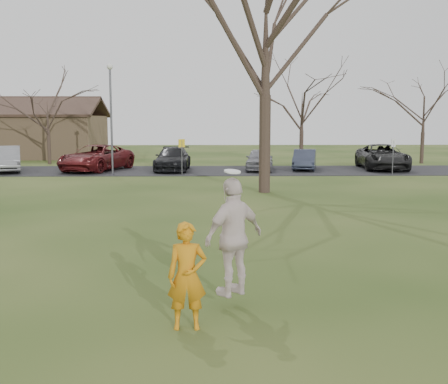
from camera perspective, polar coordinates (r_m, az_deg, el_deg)
The scene contains 15 objects.
ground at distance 8.79m, azimuth 0.57°, elevation -13.29°, with size 120.00×120.00×0.00m, color #1E380F.
parking_strip at distance 33.35m, azimuth -0.77°, elevation 2.30°, with size 62.00×6.50×0.04m, color black.
player_defender at distance 8.16m, azimuth -3.95°, elevation -8.91°, with size 0.60×0.39×1.63m, color #BE740F.
car_1 at distance 35.02m, azimuth -22.19°, elevation 3.29°, with size 1.63×4.67×1.54m, color gray.
car_2 at distance 33.98m, azimuth -13.43°, elevation 3.57°, with size 2.64×5.72×1.59m, color #571416.
car_3 at distance 33.29m, azimuth -5.48°, elevation 3.52°, with size 2.00×4.92×1.43m, color black.
car_4 at distance 33.31m, azimuth 3.81°, elevation 3.49°, with size 1.61×4.00×1.36m, color gray.
car_5 at distance 34.09m, azimuth 8.58°, elevation 3.44°, with size 1.35×3.86×1.27m, color #2E3446.
car_6 at distance 35.47m, azimuth 16.50°, elevation 3.62°, with size 2.62×5.68×1.58m, color black.
catching_play at distance 8.91m, azimuth 1.06°, elevation -4.79°, with size 1.21×1.10×2.13m.
lamp_post at distance 31.25m, azimuth -11.95°, elevation 9.02°, with size 0.34×0.34×6.27m.
sign_yellow at distance 30.30m, azimuth -4.52°, elevation 4.45°, with size 0.35×0.35×2.08m.
sign_white at distance 31.95m, azimuth 17.57°, elevation 4.28°, with size 0.35×0.35×2.08m.
big_tree at distance 23.63m, azimuth 4.48°, elevation 17.04°, with size 9.00×9.00×14.00m, color #352821, non-canonical shape.
small_tree_row at distance 38.55m, azimuth 5.77°, elevation 8.75°, with size 55.00×5.90×8.50m.
Camera 1 is at (-0.26, -8.21, 3.15)m, focal length 42.94 mm.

